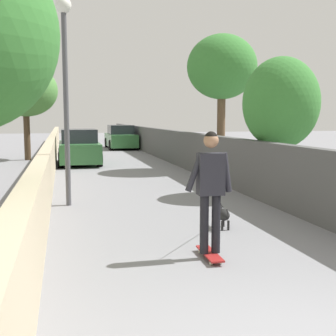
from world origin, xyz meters
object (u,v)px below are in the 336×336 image
object	(u,v)px
lamp_post	(65,67)
skateboard	(210,254)
tree_right_mid	(281,103)
tree_left_far	(25,91)
car_near	(79,148)
dog	(222,214)
person_skateboarder	(211,182)
car_far	(121,138)
tree_right_distant	(222,68)

from	to	relation	value
lamp_post	skateboard	size ratio (longest dim) A/B	5.91
tree_right_mid	lamp_post	world-z (taller)	lamp_post
lamp_post	tree_left_far	bearing A→B (deg)	8.67
car_near	dog	bearing A→B (deg)	-169.72
tree_left_far	lamp_post	world-z (taller)	lamp_post
lamp_post	car_near	size ratio (longest dim) A/B	1.22
tree_left_far	person_skateboarder	world-z (taller)	tree_left_far
dog	car_near	bearing A→B (deg)	10.28
skateboard	car_far	bearing A→B (deg)	-4.15
tree_right_mid	tree_left_far	xyz separation A→B (m)	(11.50, 7.22, 0.89)
tree_left_far	tree_right_distant	xyz separation A→B (m)	(-6.00, -7.64, 0.62)
tree_right_distant	dog	world-z (taller)	tree_right_distant
tree_right_mid	car_near	size ratio (longest dim) A/B	0.93
tree_right_distant	car_near	distance (m)	7.15
tree_right_distant	car_near	size ratio (longest dim) A/B	1.33
tree_right_distant	car_near	xyz separation A→B (m)	(3.57, 5.28, -3.22)
tree_right_distant	car_far	world-z (taller)	tree_right_distant
skateboard	dog	distance (m)	1.80
tree_left_far	skateboard	world-z (taller)	tree_left_far
dog	car_near	world-z (taller)	car_near
tree_right_mid	car_near	world-z (taller)	tree_right_mid
tree_right_mid	skateboard	distance (m)	6.17
car_far	tree_right_mid	bearing A→B (deg)	-174.13
skateboard	car_far	xyz separation A→B (m)	(22.56, -1.64, 0.65)
tree_left_far	tree_right_mid	bearing A→B (deg)	-147.87
tree_left_far	lamp_post	xyz separation A→B (m)	(-11.54, -1.76, -0.11)
lamp_post	car_near	distance (m)	9.47
lamp_post	tree_right_mid	bearing A→B (deg)	-89.57
tree_right_distant	car_far	bearing A→B (deg)	10.28
tree_right_mid	person_skateboarder	distance (m)	5.85
person_skateboarder	dog	size ratio (longest dim) A/B	0.93
dog	tree_left_far	bearing A→B (deg)	17.47
tree_left_far	person_skateboarder	distance (m)	16.58
person_skateboarder	car_far	bearing A→B (deg)	-4.15
person_skateboarder	tree_left_far	bearing A→B (deg)	13.12
person_skateboarder	car_near	size ratio (longest dim) A/B	0.46
lamp_post	dog	distance (m)	4.95
tree_right_distant	skateboard	xyz separation A→B (m)	(-10.01, 3.91, -3.86)
car_near	skateboard	bearing A→B (deg)	-174.23
skateboard	person_skateboarder	world-z (taller)	person_skateboarder
tree_right_mid	dog	size ratio (longest dim) A/B	1.89
tree_right_mid	lamp_post	bearing A→B (deg)	90.43
person_skateboarder	car_far	xyz separation A→B (m)	(22.56, -1.64, -0.42)
tree_right_mid	tree_left_far	size ratio (longest dim) A/B	0.79
tree_right_distant	car_near	bearing A→B (deg)	55.92
tree_right_distant	lamp_post	xyz separation A→B (m)	(-5.54, 5.88, -0.72)
car_near	tree_right_mid	bearing A→B (deg)	-151.81
tree_left_far	dog	xyz separation A→B (m)	(-14.40, -4.53, -3.04)
lamp_post	dog	world-z (taller)	lamp_post
person_skateboarder	car_far	world-z (taller)	person_skateboarder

